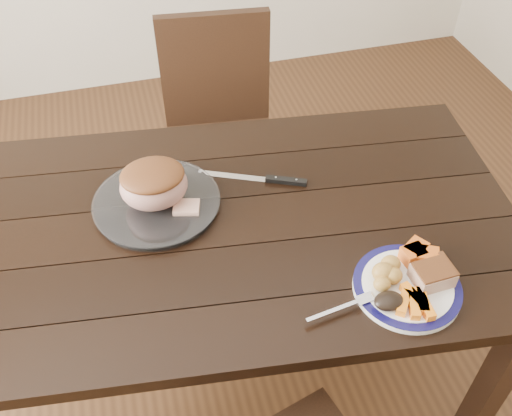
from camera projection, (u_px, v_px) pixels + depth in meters
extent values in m
plane|color=#472B16|center=(233.00, 364.00, 2.07)|extent=(4.00, 4.00, 0.00)
cube|color=black|center=(226.00, 227.00, 1.56)|extent=(1.70, 1.09, 0.04)
cube|color=black|center=(16.00, 245.00, 2.01)|extent=(0.07, 0.07, 0.71)
cube|color=black|center=(494.00, 383.00, 1.64)|extent=(0.07, 0.07, 0.71)
cube|color=black|center=(408.00, 205.00, 2.16)|extent=(0.07, 0.07, 0.71)
cube|color=black|center=(224.00, 153.00, 2.23)|extent=(0.46, 0.46, 0.04)
cube|color=black|center=(215.00, 70.00, 2.19)|extent=(0.42, 0.09, 0.46)
cube|color=black|center=(261.00, 165.00, 2.54)|extent=(0.04, 0.04, 0.43)
cube|color=black|center=(276.00, 222.00, 2.28)|extent=(0.04, 0.04, 0.43)
cube|color=black|center=(180.00, 173.00, 2.50)|extent=(0.04, 0.04, 0.43)
cube|color=black|center=(186.00, 233.00, 2.25)|extent=(0.04, 0.04, 0.43)
cylinder|color=white|center=(407.00, 287.00, 1.38)|extent=(0.26, 0.26, 0.02)
torus|color=#0F0C40|center=(407.00, 285.00, 1.37)|extent=(0.26, 0.26, 0.02)
cylinder|color=white|center=(157.00, 204.00, 1.58)|extent=(0.34, 0.34, 0.02)
cube|color=tan|center=(432.00, 275.00, 1.36)|extent=(0.10, 0.08, 0.04)
ellipsoid|color=gold|center=(393.00, 276.00, 1.36)|extent=(0.05, 0.04, 0.04)
ellipsoid|color=gold|center=(383.00, 272.00, 1.37)|extent=(0.05, 0.05, 0.05)
ellipsoid|color=gold|center=(382.00, 284.00, 1.35)|extent=(0.04, 0.04, 0.04)
ellipsoid|color=gold|center=(391.00, 264.00, 1.39)|extent=(0.05, 0.05, 0.04)
cube|color=orange|center=(422.00, 301.00, 1.32)|extent=(0.04, 0.07, 0.02)
cube|color=orange|center=(420.00, 301.00, 1.32)|extent=(0.03, 0.07, 0.02)
cube|color=orange|center=(425.00, 307.00, 1.31)|extent=(0.02, 0.07, 0.02)
cube|color=orange|center=(403.00, 303.00, 1.32)|extent=(0.06, 0.07, 0.02)
cube|color=orange|center=(414.00, 306.00, 1.31)|extent=(0.04, 0.07, 0.02)
cube|color=orange|center=(412.00, 295.00, 1.33)|extent=(0.04, 0.07, 0.02)
cube|color=orange|center=(426.00, 257.00, 1.40)|extent=(0.07, 0.07, 0.04)
cube|color=orange|center=(415.00, 250.00, 1.42)|extent=(0.07, 0.07, 0.04)
cube|color=orange|center=(413.00, 255.00, 1.41)|extent=(0.06, 0.05, 0.04)
ellipsoid|color=black|center=(389.00, 301.00, 1.31)|extent=(0.07, 0.05, 0.03)
cube|color=silver|center=(333.00, 311.00, 1.31)|extent=(0.14, 0.03, 0.00)
cube|color=silver|center=(365.00, 299.00, 1.34)|extent=(0.05, 0.03, 0.00)
ellipsoid|color=#AC7469|center=(154.00, 185.00, 1.54)|extent=(0.18, 0.16, 0.12)
cube|color=tan|center=(187.00, 208.00, 1.55)|extent=(0.08, 0.07, 0.02)
cube|color=silver|center=(232.00, 176.00, 1.68)|extent=(0.19, 0.10, 0.00)
cube|color=black|center=(286.00, 181.00, 1.65)|extent=(0.12, 0.07, 0.01)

